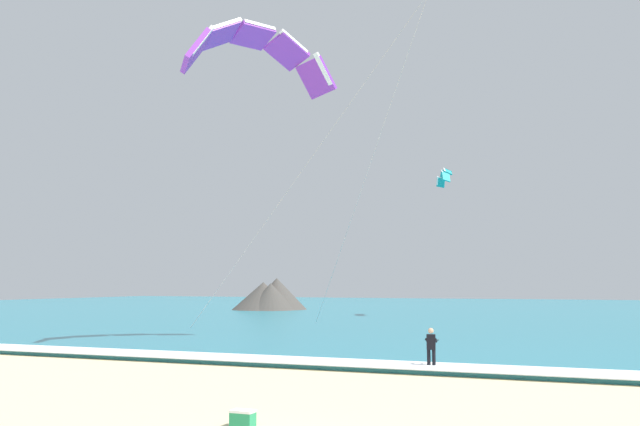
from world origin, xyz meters
name	(u,v)px	position (x,y,z in m)	size (l,w,h in m)	color
sea	(544,312)	(0.00, 73.29, 0.10)	(200.00, 120.00, 0.20)	teal
surf_foam	(433,366)	(0.00, 14.29, 0.22)	(200.00, 2.65, 0.04)	white
surfboard	(432,371)	(-0.11, 14.51, 0.03)	(0.63, 1.45, 0.09)	white
kitesurfer	(431,347)	(-0.12, 14.53, 0.94)	(0.56, 0.56, 1.69)	black
kite_primary	(257,50)	(-11.38, 21.25, 16.61)	(14.10, 10.48, 16.89)	purple
kite_distant	(445,175)	(-7.62, 54.82, 14.04)	(2.26, 4.40, 1.68)	teal
headland_left	(270,297)	(-31.35, 64.56, 1.76)	(9.10, 9.45, 4.06)	#47423D
cooler_box	(243,418)	(-2.00, 2.30, 0.20)	(0.58, 0.38, 0.40)	#238E5B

